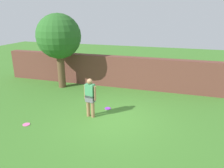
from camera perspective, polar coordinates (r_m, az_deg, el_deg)
The scene contains 6 objects.
ground_plane at distance 8.71m, azimuth 0.28°, elevation -9.33°, with size 40.00×40.00×0.00m, color #3D7528.
brick_wall at distance 12.41m, azimuth -0.97°, elevation 3.52°, with size 12.89×0.50×1.75m, color brown.
tree at distance 12.12m, azimuth -13.93°, elevation 11.98°, with size 2.40×2.40×4.06m.
person at distance 8.61m, azimuth -5.82°, elevation -3.20°, with size 0.53×0.28×1.62m.
frisbee_pink at distance 8.93m, azimuth -21.76°, elevation -9.93°, with size 0.27×0.27×0.02m, color pink.
frisbee_purple at distance 9.62m, azimuth -1.14°, elevation -6.48°, with size 0.27×0.27×0.02m, color purple.
Camera 1 is at (2.23, -7.39, 4.03)m, focal length 34.50 mm.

